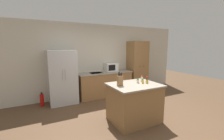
# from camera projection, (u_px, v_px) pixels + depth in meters

# --- Properties ---
(ground_plane) EXTENTS (14.00, 14.00, 0.00)m
(ground_plane) POSITION_uv_depth(u_px,v_px,m) (131.00, 120.00, 3.70)
(ground_plane) COLOR brown
(wall_back) EXTENTS (7.20, 0.06, 2.60)m
(wall_back) POSITION_uv_depth(u_px,v_px,m) (96.00, 60.00, 5.55)
(wall_back) COLOR beige
(wall_back) RESTS_ON ground_plane
(refrigerator) EXTENTS (0.84, 0.68, 1.69)m
(refrigerator) POSITION_uv_depth(u_px,v_px,m) (63.00, 77.00, 4.73)
(refrigerator) COLOR #B7BABC
(refrigerator) RESTS_ON ground_plane
(back_counter) EXTENTS (1.99, 0.63, 0.89)m
(back_counter) POSITION_uv_depth(u_px,v_px,m) (105.00, 84.00, 5.49)
(back_counter) COLOR olive
(back_counter) RESTS_ON ground_plane
(pantry_cabinet) EXTENTS (0.71, 0.59, 2.01)m
(pantry_cabinet) POSITION_uv_depth(u_px,v_px,m) (137.00, 66.00, 6.06)
(pantry_cabinet) COLOR olive
(pantry_cabinet) RESTS_ON ground_plane
(kitchen_island) EXTENTS (1.17, 0.92, 0.92)m
(kitchen_island) POSITION_uv_depth(u_px,v_px,m) (134.00, 103.00, 3.62)
(kitchen_island) COLOR olive
(kitchen_island) RESTS_ON ground_plane
(microwave) EXTENTS (0.45, 0.34, 0.30)m
(microwave) POSITION_uv_depth(u_px,v_px,m) (111.00, 67.00, 5.63)
(microwave) COLOR white
(microwave) RESTS_ON back_counter
(knife_block) EXTENTS (0.12, 0.07, 0.32)m
(knife_block) POSITION_uv_depth(u_px,v_px,m) (120.00, 81.00, 3.39)
(knife_block) COLOR olive
(knife_block) RESTS_ON kitchen_island
(spice_bottle_tall_dark) EXTENTS (0.05, 0.05, 0.13)m
(spice_bottle_tall_dark) POSITION_uv_depth(u_px,v_px,m) (147.00, 79.00, 3.80)
(spice_bottle_tall_dark) COLOR #563319
(spice_bottle_tall_dark) RESTS_ON kitchen_island
(spice_bottle_short_red) EXTENTS (0.05, 0.05, 0.12)m
(spice_bottle_short_red) POSITION_uv_depth(u_px,v_px,m) (143.00, 81.00, 3.61)
(spice_bottle_short_red) COLOR gold
(spice_bottle_short_red) RESTS_ON kitchen_island
(spice_bottle_amber_oil) EXTENTS (0.06, 0.06, 0.11)m
(spice_bottle_amber_oil) POSITION_uv_depth(u_px,v_px,m) (138.00, 81.00, 3.67)
(spice_bottle_amber_oil) COLOR beige
(spice_bottle_amber_oil) RESTS_ON kitchen_island
(spice_bottle_green_herb) EXTENTS (0.06, 0.06, 0.12)m
(spice_bottle_green_herb) POSITION_uv_depth(u_px,v_px,m) (147.00, 81.00, 3.63)
(spice_bottle_green_herb) COLOR gold
(spice_bottle_green_herb) RESTS_ON kitchen_island
(spice_bottle_pale_salt) EXTENTS (0.05, 0.05, 0.16)m
(spice_bottle_pale_salt) POSITION_uv_depth(u_px,v_px,m) (142.00, 79.00, 3.82)
(spice_bottle_pale_salt) COLOR beige
(spice_bottle_pale_salt) RESTS_ON kitchen_island
(fire_extinguisher) EXTENTS (0.11, 0.11, 0.44)m
(fire_extinguisher) POSITION_uv_depth(u_px,v_px,m) (42.00, 100.00, 4.57)
(fire_extinguisher) COLOR red
(fire_extinguisher) RESTS_ON ground_plane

